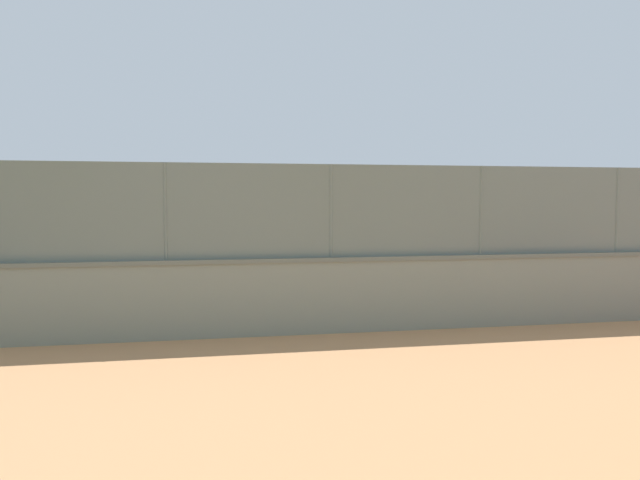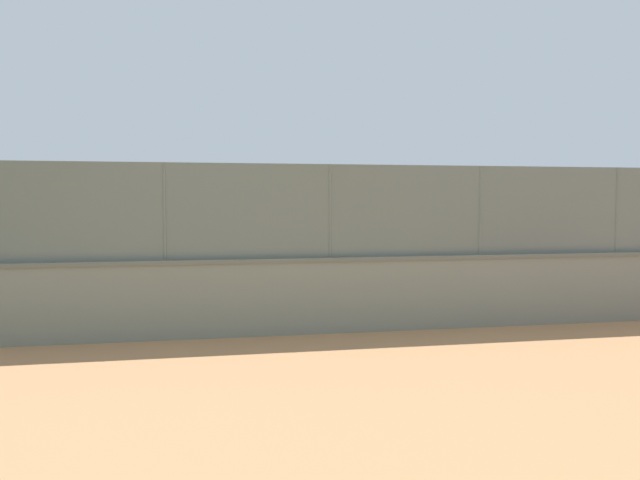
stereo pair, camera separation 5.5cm
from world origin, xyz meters
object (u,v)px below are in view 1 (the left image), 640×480
object	(u,v)px
player_crossing_court	(317,249)
courtside_bench	(532,291)
player_at_service_line	(297,244)
sports_ball	(343,242)

from	to	relation	value
player_crossing_court	courtside_bench	size ratio (longest dim) A/B	1.00
player_at_service_line	sports_ball	size ratio (longest dim) A/B	8.84
player_at_service_line	courtside_bench	distance (m)	10.25
sports_ball	player_crossing_court	bearing A→B (deg)	-66.65
player_crossing_court	sports_ball	xyz separation A→B (m)	(-0.58, 1.35, 0.32)
player_at_service_line	sports_ball	distance (m)	3.43
player_at_service_line	player_crossing_court	bearing A→B (deg)	102.84
sports_ball	player_at_service_line	bearing A→B (deg)	-72.65
sports_ball	courtside_bench	distance (m)	6.91
player_at_service_line	sports_ball	xyz separation A→B (m)	(-1.02, 3.26, 0.28)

